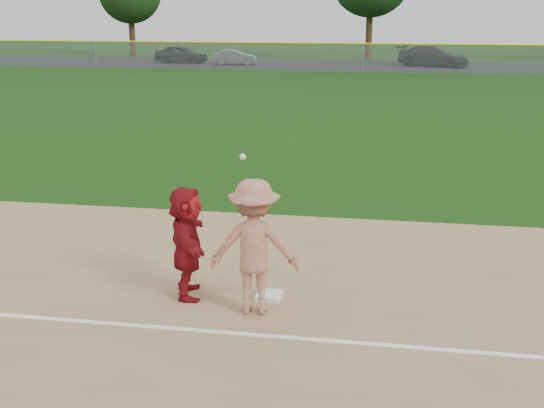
% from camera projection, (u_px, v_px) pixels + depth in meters
% --- Properties ---
extents(ground, '(160.00, 160.00, 0.00)m').
position_uv_depth(ground, '(256.00, 312.00, 10.48)').
color(ground, '#143A0B').
rests_on(ground, ground).
extents(foul_line, '(60.00, 0.10, 0.01)m').
position_uv_depth(foul_line, '(245.00, 334.00, 9.71)').
color(foul_line, white).
rests_on(foul_line, infield_dirt).
extents(parking_asphalt, '(120.00, 10.00, 0.01)m').
position_uv_depth(parking_asphalt, '(366.00, 66.00, 54.03)').
color(parking_asphalt, black).
rests_on(parking_asphalt, ground).
extents(first_base, '(0.40, 0.40, 0.09)m').
position_uv_depth(first_base, '(269.00, 296.00, 10.90)').
color(first_base, white).
rests_on(first_base, infield_dirt).
extents(base_runner, '(0.99, 1.77, 1.82)m').
position_uv_depth(base_runner, '(187.00, 242.00, 10.78)').
color(base_runner, maroon).
rests_on(base_runner, infield_dirt).
extents(car_left, '(4.43, 2.07, 1.47)m').
position_uv_depth(car_left, '(181.00, 54.00, 56.31)').
color(car_left, black).
rests_on(car_left, parking_asphalt).
extents(car_mid, '(3.74, 1.90, 1.17)m').
position_uv_depth(car_mid, '(234.00, 57.00, 54.63)').
color(car_mid, '#4E5055').
rests_on(car_mid, parking_asphalt).
extents(car_right, '(5.89, 3.99, 1.58)m').
position_uv_depth(car_right, '(433.00, 56.00, 52.96)').
color(car_right, black).
rests_on(car_right, parking_asphalt).
extents(first_base_play, '(1.42, 0.90, 2.48)m').
position_uv_depth(first_base_play, '(254.00, 247.00, 10.18)').
color(first_base_play, '#99999B').
rests_on(first_base_play, infield_dirt).
extents(outfield_fence, '(110.00, 0.12, 110.00)m').
position_uv_depth(outfield_fence, '(363.00, 44.00, 47.80)').
color(outfield_fence, '#999EA0').
rests_on(outfield_fence, ground).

